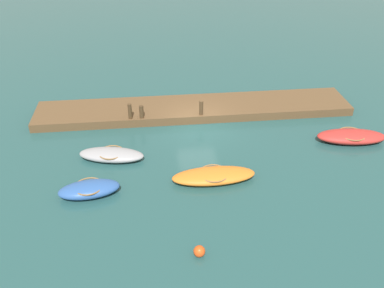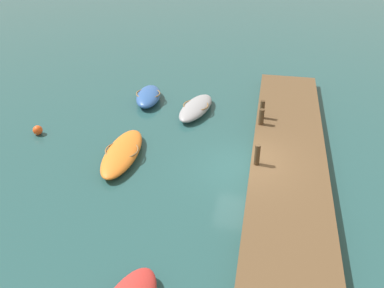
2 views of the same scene
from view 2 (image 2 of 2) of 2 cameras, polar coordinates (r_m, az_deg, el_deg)
The scene contains 9 objects.
ground_plane at distance 19.47m, azimuth 7.01°, elevation -3.38°, with size 84.00×84.00×0.00m, color #234C4C.
dock_platform at distance 19.35m, azimuth 12.69°, elevation -3.25°, with size 20.59×3.31×0.54m, color brown.
rowboat_grey at distance 24.07m, azimuth 0.52°, elevation 4.84°, with size 3.79×2.04×0.60m.
rowboat_orange at distance 20.20m, azimuth -9.26°, elevation -1.16°, with size 4.32×1.60×0.59m.
dinghy_blue at distance 25.50m, azimuth -5.82°, elevation 6.34°, with size 3.11×1.72×0.68m.
mooring_post_west at distance 18.66m, azimuth 8.66°, elevation -1.41°, with size 0.24×0.24×0.97m, color #47331E.
mooring_post_mid_west at distance 21.95m, azimuth 9.20°, elevation 3.58°, with size 0.27×0.27×0.83m, color #47331E.
mooring_post_mid_east at distance 22.54m, azimuth 9.30°, elevation 4.56°, with size 0.24×0.24×0.99m, color #47331E.
marker_buoy at distance 23.29m, azimuth -19.81°, elevation 1.74°, with size 0.49×0.49×0.49m, color #E54C19.
Camera 2 is at (-16.11, -0.64, 10.91)m, focal length 40.15 mm.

